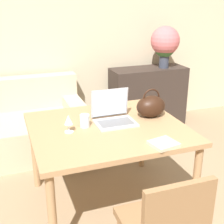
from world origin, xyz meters
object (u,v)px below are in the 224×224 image
Objects in this scene: laptop at (113,113)px; handbag at (151,106)px; drinking_glass at (85,121)px; flower_vase at (165,43)px; couch at (23,129)px; wine_glass at (69,121)px.

laptop is 0.35m from handbag.
handbag is (0.61, 0.02, 0.05)m from drinking_glass.
laptop is 0.26m from drinking_glass.
flower_vase reaches higher than handbag.
couch is 13.94× the size of drinking_glass.
couch is at bearing 102.39° from wine_glass.
flower_vase is (1.92, 0.14, 0.88)m from couch.
couch is 5.55× the size of handbag.
laptop reaches higher than wine_glass.
couch is 1.47m from wine_glass.
flower_vase reaches higher than couch.
drinking_glass is at bearing -136.71° from flower_vase.
handbag is at bearing -122.55° from flower_vase.
drinking_glass is 0.73× the size of wine_glass.
handbag is at bearing -49.92° from couch.
wine_glass is 0.54× the size of handbag.
handbag reaches higher than wine_glass.
drinking_glass is 0.40× the size of handbag.
wine_glass is at bearing -166.32° from laptop.
couch is 4.41× the size of laptop.
drinking_glass is 2.07m from flower_vase.
flower_vase is at bearing 4.23° from couch.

